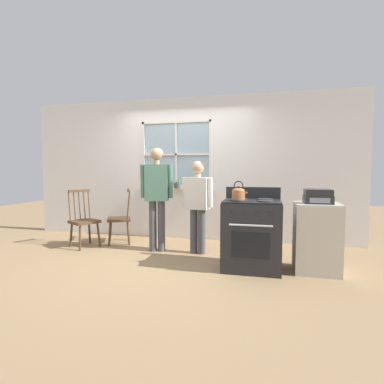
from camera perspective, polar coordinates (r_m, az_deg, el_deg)
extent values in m
plane|color=#937551|center=(4.62, -5.57, -12.49)|extent=(16.00, 16.00, 0.00)
cube|color=white|center=(6.58, -18.64, 4.19)|extent=(2.31, 0.06, 2.70)
cube|color=white|center=(5.59, 17.56, 4.26)|extent=(2.71, 0.06, 2.70)
cube|color=white|center=(5.88, -2.97, -3.95)|extent=(1.38, 0.06, 0.99)
cube|color=white|center=(5.93, -3.04, 15.44)|extent=(1.38, 0.06, 0.44)
cube|color=silver|center=(5.75, -3.21, 0.66)|extent=(1.44, 0.10, 0.03)
cube|color=#9EB7C6|center=(5.84, -2.98, 7.14)|extent=(1.32, 0.01, 1.22)
cube|color=silver|center=(5.81, -3.06, 7.15)|extent=(0.04, 0.02, 1.28)
cube|color=silver|center=(5.81, -3.06, 7.15)|extent=(1.38, 0.02, 0.04)
cube|color=silver|center=(6.03, -9.22, 7.00)|extent=(0.04, 0.03, 1.28)
cube|color=silver|center=(5.65, 3.51, 7.23)|extent=(0.04, 0.03, 1.28)
cube|color=silver|center=(5.87, -3.09, 13.20)|extent=(1.38, 0.03, 0.04)
cube|color=silver|center=(5.81, -3.04, 1.04)|extent=(1.38, 0.03, 0.04)
cube|color=#4C331E|center=(5.59, -13.72, -5.04)|extent=(0.54, 0.55, 0.04)
cylinder|color=#4C331E|center=(5.81, -15.24, -7.04)|extent=(0.09, 0.06, 0.42)
cylinder|color=#4C331E|center=(5.47, -15.41, -7.72)|extent=(0.06, 0.09, 0.42)
cylinder|color=#4C331E|center=(5.80, -12.06, -7.00)|extent=(0.06, 0.09, 0.42)
cylinder|color=#4C331E|center=(5.47, -12.03, -7.68)|extent=(0.09, 0.06, 0.42)
cylinder|color=#4C331E|center=(5.74, -12.03, -2.22)|extent=(0.07, 0.05, 0.51)
cylinder|color=#4C331E|center=(5.65, -12.02, -2.32)|extent=(0.07, 0.05, 0.51)
cylinder|color=#4C331E|center=(5.56, -12.01, -2.43)|extent=(0.07, 0.05, 0.51)
cylinder|color=#4C331E|center=(5.47, -12.01, -2.53)|extent=(0.07, 0.05, 0.51)
cylinder|color=#4C331E|center=(5.38, -12.00, -2.64)|extent=(0.07, 0.05, 0.51)
cube|color=#4C331E|center=(5.53, -12.06, 0.34)|extent=(0.20, 0.36, 0.04)
cube|color=#4C331E|center=(5.49, -19.78, -5.34)|extent=(0.55, 0.56, 0.04)
cylinder|color=#4C331E|center=(5.32, -20.56, -8.19)|extent=(0.06, 0.09, 0.42)
cylinder|color=#4C331E|center=(5.47, -17.35, -7.76)|extent=(0.09, 0.06, 0.42)
cylinder|color=#4C331E|center=(5.60, -22.04, -7.61)|extent=(0.09, 0.06, 0.42)
cylinder|color=#4C331E|center=(5.75, -18.94, -7.23)|extent=(0.06, 0.09, 0.42)
cylinder|color=#4C331E|center=(5.53, -22.31, -2.68)|extent=(0.07, 0.05, 0.51)
cylinder|color=#4C331E|center=(5.57, -21.47, -2.61)|extent=(0.07, 0.05, 0.51)
cylinder|color=#4C331E|center=(5.61, -20.64, -2.55)|extent=(0.07, 0.05, 0.51)
cylinder|color=#4C331E|center=(5.65, -19.82, -2.48)|extent=(0.07, 0.05, 0.51)
cylinder|color=#4C331E|center=(5.69, -19.02, -2.41)|extent=(0.07, 0.05, 0.51)
cube|color=#4C331E|center=(5.58, -20.71, 0.20)|extent=(0.22, 0.35, 0.04)
cylinder|color=#4C4C51|center=(4.95, -7.47, -6.42)|extent=(0.12, 0.12, 0.83)
cylinder|color=#4C4C51|center=(4.93, -5.84, -6.45)|extent=(0.12, 0.12, 0.83)
cube|color=#4C7560|center=(4.86, -6.73, 1.78)|extent=(0.40, 0.28, 0.58)
cylinder|color=#4C7560|center=(4.88, -9.33, 2.04)|extent=(0.10, 0.13, 0.54)
cylinder|color=#4C7560|center=(4.81, -4.16, 2.05)|extent=(0.10, 0.13, 0.54)
cylinder|color=tan|center=(4.86, -6.76, 5.63)|extent=(0.10, 0.10, 0.07)
sphere|color=tan|center=(4.86, -6.77, 7.19)|extent=(0.19, 0.19, 0.19)
ellipsoid|color=silver|center=(4.88, -6.75, 7.39)|extent=(0.20, 0.20, 0.16)
cylinder|color=#4C4C51|center=(4.82, 0.36, -7.42)|extent=(0.12, 0.12, 0.71)
cylinder|color=#4C4C51|center=(4.77, 1.87, -7.53)|extent=(0.12, 0.12, 0.71)
cube|color=white|center=(4.71, 1.12, -0.25)|extent=(0.37, 0.25, 0.50)
cylinder|color=white|center=(4.77, -1.34, 0.04)|extent=(0.09, 0.12, 0.46)
cylinder|color=white|center=(4.62, 3.49, -0.09)|extent=(0.09, 0.12, 0.46)
cylinder|color=tan|center=(4.70, 1.12, 3.15)|extent=(0.10, 0.10, 0.06)
sphere|color=tan|center=(4.70, 1.13, 4.72)|extent=(0.20, 0.20, 0.20)
ellipsoid|color=brown|center=(4.71, 1.19, 4.93)|extent=(0.20, 0.20, 0.16)
cube|color=#232326|center=(4.13, 11.27, -8.12)|extent=(0.76, 0.64, 0.90)
cube|color=black|center=(4.06, 11.37, -1.72)|extent=(0.74, 0.61, 0.02)
cylinder|color=#2D2D30|center=(3.94, 8.82, -1.60)|extent=(0.20, 0.20, 0.02)
cylinder|color=#2D2D30|center=(3.92, 13.79, -1.69)|extent=(0.20, 0.20, 0.02)
cylinder|color=#2D2D30|center=(4.19, 9.10, -1.26)|extent=(0.20, 0.20, 0.02)
cylinder|color=#2D2D30|center=(4.18, 13.77, -1.34)|extent=(0.20, 0.20, 0.02)
cube|color=#232326|center=(4.34, 11.53, -0.13)|extent=(0.76, 0.06, 0.16)
cube|color=black|center=(3.82, 11.07, -9.93)|extent=(0.47, 0.01, 0.32)
cylinder|color=silver|center=(3.75, 11.11, -6.27)|extent=(0.53, 0.02, 0.02)
cylinder|color=#232326|center=(3.76, 7.67, -3.99)|extent=(0.04, 0.02, 0.04)
cylinder|color=#232326|center=(3.74, 9.99, -4.04)|extent=(0.04, 0.02, 0.04)
cylinder|color=#232326|center=(3.74, 12.31, -4.09)|extent=(0.04, 0.02, 0.04)
cylinder|color=#232326|center=(3.74, 14.64, -4.13)|extent=(0.04, 0.02, 0.04)
cylinder|color=#A86638|center=(3.93, 8.83, -0.60)|extent=(0.17, 0.17, 0.12)
ellipsoid|color=#A86638|center=(3.93, 8.84, 0.27)|extent=(0.16, 0.16, 0.07)
sphere|color=black|center=(3.92, 8.85, 0.93)|extent=(0.03, 0.03, 0.03)
cylinder|color=#A86638|center=(3.92, 10.01, -0.36)|extent=(0.08, 0.03, 0.07)
torus|color=black|center=(3.92, 8.85, 1.22)|extent=(0.12, 0.01, 0.12)
cylinder|color=#42474C|center=(5.73, -2.77, 1.28)|extent=(0.14, 0.14, 0.10)
cylinder|color=#33261C|center=(5.72, -2.77, 1.68)|extent=(0.13, 0.13, 0.01)
cone|color=#2D7038|center=(5.72, -2.56, 2.34)|extent=(0.05, 0.04, 0.12)
cone|color=#2D7038|center=(5.74, -2.90, 2.10)|extent=(0.05, 0.04, 0.08)
cone|color=#2D7038|center=(5.70, -2.86, 2.15)|extent=(0.04, 0.06, 0.09)
cube|color=beige|center=(4.25, 22.61, -8.22)|extent=(0.55, 0.50, 0.87)
cube|color=beige|center=(4.17, 22.78, -2.18)|extent=(0.55, 0.50, 0.03)
cube|color=#232326|center=(4.15, 22.85, -1.31)|extent=(0.34, 0.28, 0.10)
cube|color=#232326|center=(4.14, 22.89, -0.07)|extent=(0.32, 0.27, 0.08)
cube|color=gray|center=(4.01, 23.18, -1.50)|extent=(0.24, 0.01, 0.06)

